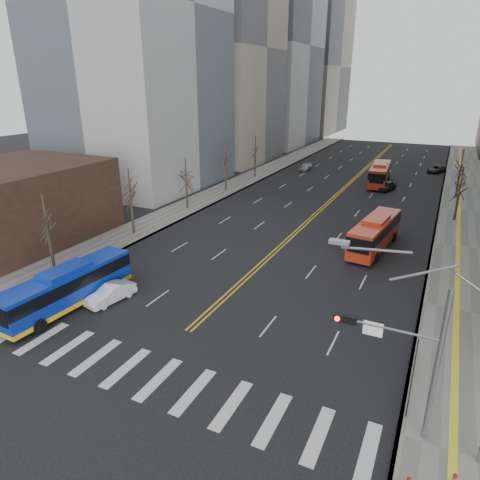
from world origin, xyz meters
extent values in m
plane|color=black|center=(0.00, 0.00, 0.00)|extent=(220.00, 220.00, 0.00)
cube|color=slate|center=(17.50, 45.00, 0.07)|extent=(7.00, 130.00, 0.15)
cube|color=slate|center=(-16.50, 45.00, 0.07)|extent=(5.00, 130.00, 0.15)
cube|color=silver|center=(-10.64, 0.00, 0.01)|extent=(0.70, 4.00, 0.01)
cube|color=silver|center=(-8.27, 0.00, 0.01)|extent=(0.70, 4.00, 0.01)
cube|color=silver|center=(-5.91, 0.00, 0.01)|extent=(0.70, 4.00, 0.01)
cube|color=silver|center=(-3.55, 0.00, 0.01)|extent=(0.70, 4.00, 0.01)
cube|color=silver|center=(-1.18, 0.00, 0.01)|extent=(0.70, 4.00, 0.01)
cube|color=silver|center=(1.18, 0.00, 0.01)|extent=(0.70, 4.00, 0.01)
cube|color=silver|center=(3.55, 0.00, 0.01)|extent=(0.70, 4.00, 0.01)
cube|color=silver|center=(5.91, 0.00, 0.01)|extent=(0.70, 4.00, 0.01)
cube|color=silver|center=(8.27, 0.00, 0.01)|extent=(0.70, 4.00, 0.01)
cube|color=silver|center=(10.64, 0.00, 0.01)|extent=(0.70, 4.00, 0.01)
cube|color=silver|center=(13.00, 0.00, 0.01)|extent=(0.70, 4.00, 0.01)
cube|color=gold|center=(-0.20, 55.00, 0.01)|extent=(0.15, 100.00, 0.01)
cube|color=gold|center=(0.20, 55.00, 0.01)|extent=(0.15, 100.00, 0.01)
cube|color=#98989A|center=(-31.00, 40.00, 26.00)|extent=(22.00, 24.00, 52.00)
cube|color=gray|center=(-31.00, 66.00, 22.00)|extent=(22.00, 22.00, 44.00)
cube|color=#98989A|center=(-30.00, 93.00, 24.00)|extent=(20.00, 26.00, 48.00)
cube|color=gray|center=(-29.00, 125.00, 20.00)|extent=(18.00, 30.00, 40.00)
cube|color=#301D18|center=(-26.00, 12.00, 4.00)|extent=(14.00, 18.00, 8.00)
cylinder|color=gray|center=(15.20, 2.00, 4.00)|extent=(0.24, 0.24, 8.00)
cylinder|color=gray|center=(12.95, 2.00, 5.50)|extent=(4.50, 0.12, 0.12)
cube|color=black|center=(11.00, 2.00, 5.50)|extent=(1.10, 0.28, 0.38)
cylinder|color=#FF190C|center=(10.65, 1.84, 5.50)|extent=(0.24, 0.08, 0.24)
cylinder|color=black|center=(11.00, 1.84, 5.50)|extent=(0.24, 0.08, 0.24)
cylinder|color=black|center=(11.35, 1.84, 5.50)|extent=(0.24, 0.08, 0.24)
cube|color=white|center=(12.30, 2.00, 5.30)|extent=(0.90, 0.06, 0.70)
cube|color=#999993|center=(10.40, 2.00, 9.30)|extent=(0.90, 0.35, 0.18)
cube|color=black|center=(14.30, 6.00, 1.15)|extent=(0.04, 6.00, 0.04)
cylinder|color=black|center=(14.30, 3.00, 0.65)|extent=(0.06, 0.06, 1.00)
cylinder|color=black|center=(14.30, 4.50, 0.65)|extent=(0.06, 0.06, 1.00)
cylinder|color=black|center=(14.30, 6.00, 0.65)|extent=(0.06, 0.06, 1.00)
cylinder|color=black|center=(14.30, 7.50, 0.65)|extent=(0.06, 0.06, 1.00)
cylinder|color=black|center=(14.30, 9.00, 0.65)|extent=(0.06, 0.06, 1.00)
cylinder|color=#B2140F|center=(14.80, -1.50, 0.88)|extent=(0.17, 0.17, 0.10)
cylinder|color=#B2140F|center=(16.50, -0.50, 0.88)|extent=(0.17, 0.17, 0.10)
cylinder|color=gray|center=(17.50, 1.50, 0.50)|extent=(0.16, 0.16, 0.70)
cylinder|color=#2E241C|center=(-16.00, 8.00, 1.88)|extent=(0.28, 0.28, 3.75)
cylinder|color=#2E241C|center=(-16.00, 19.00, 1.95)|extent=(0.28, 0.28, 3.90)
cylinder|color=#2E241C|center=(-16.00, 30.00, 1.80)|extent=(0.28, 0.28, 3.60)
cylinder|color=#2E241C|center=(-16.00, 41.00, 2.00)|extent=(0.28, 0.28, 4.00)
cylinder|color=#2E241C|center=(-16.00, 52.00, 1.90)|extent=(0.28, 0.28, 3.80)
cylinder|color=#2E241C|center=(16.00, 40.00, 1.75)|extent=(0.28, 0.28, 3.50)
cylinder|color=#2E241C|center=(16.00, 52.00, 1.88)|extent=(0.28, 0.28, 3.75)
cube|color=#0B2BAA|center=(-9.87, 4.00, 1.62)|extent=(2.87, 10.97, 2.55)
cube|color=black|center=(-9.87, 4.00, 2.15)|extent=(2.93, 11.00, 0.93)
cube|color=#0B2BAA|center=(-9.87, 4.00, 3.00)|extent=(2.02, 3.90, 0.40)
cube|color=yellow|center=(-9.87, 4.00, 0.55)|extent=(2.93, 11.00, 0.35)
cylinder|color=black|center=(-11.19, 0.59, 0.50)|extent=(0.36, 1.02, 1.00)
cylinder|color=black|center=(-8.93, 0.47, 0.50)|extent=(0.36, 1.02, 1.00)
cylinder|color=black|center=(-10.81, 7.53, 0.50)|extent=(0.36, 1.02, 1.00)
cylinder|color=black|center=(-8.55, 7.41, 0.50)|extent=(0.36, 1.02, 1.00)
cube|color=#B92D13|center=(8.73, 26.16, 1.71)|extent=(3.57, 10.75, 2.72)
cube|color=black|center=(8.73, 26.16, 2.25)|extent=(3.63, 10.77, 0.98)
cube|color=#B92D13|center=(8.73, 26.16, 3.17)|extent=(2.32, 3.88, 0.40)
cylinder|color=black|center=(7.16, 22.95, 0.50)|extent=(0.41, 1.03, 1.00)
cylinder|color=black|center=(9.54, 22.68, 0.50)|extent=(0.41, 1.03, 1.00)
cylinder|color=black|center=(7.92, 29.65, 0.50)|extent=(0.41, 1.03, 1.00)
cylinder|color=black|center=(10.30, 29.38, 0.50)|extent=(0.41, 1.03, 1.00)
cube|color=#B92D13|center=(4.52, 55.82, 1.80)|extent=(3.29, 11.30, 2.89)
cube|color=black|center=(4.52, 55.82, 2.36)|extent=(3.35, 11.32, 1.04)
cube|color=#B92D13|center=(4.52, 55.82, 3.34)|extent=(2.29, 4.03, 0.40)
cylinder|color=black|center=(3.50, 52.17, 0.50)|extent=(0.37, 1.02, 1.00)
cylinder|color=black|center=(6.02, 52.34, 0.50)|extent=(0.37, 1.02, 1.00)
cylinder|color=black|center=(3.01, 59.29, 0.50)|extent=(0.37, 1.02, 1.00)
cylinder|color=black|center=(5.54, 59.46, 0.50)|extent=(0.37, 1.02, 1.00)
imported|color=white|center=(-7.63, 6.00, 0.67)|extent=(2.13, 4.27, 1.35)
imported|color=black|center=(6.22, 52.15, 0.73)|extent=(2.89, 4.59, 1.46)
imported|color=#9B9BA0|center=(-10.01, 62.20, 0.62)|extent=(1.77, 4.29, 1.24)
imported|color=black|center=(12.50, 70.64, 0.63)|extent=(3.51, 4.99, 1.26)
camera|label=1|loc=(14.25, -16.09, 16.13)|focal=32.00mm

